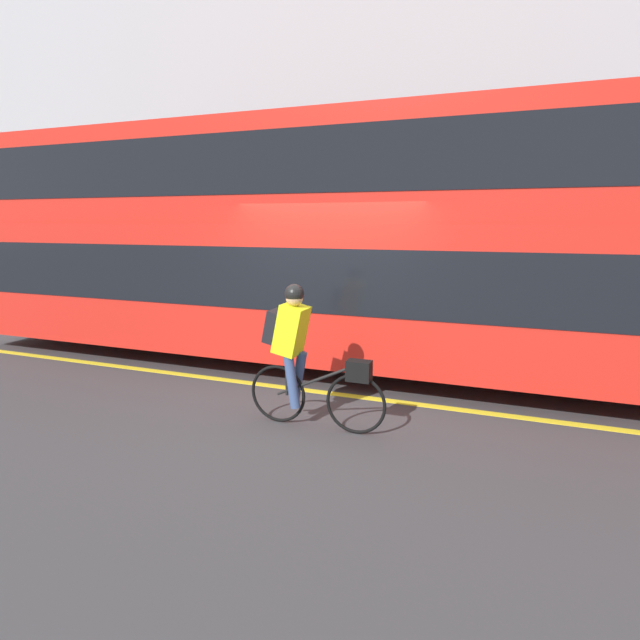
# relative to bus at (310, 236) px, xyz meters

# --- Properties ---
(ground_plane) EXTENTS (80.00, 80.00, 0.00)m
(ground_plane) POSITION_rel_bus_xyz_m (0.72, -1.47, -2.05)
(ground_plane) COLOR #38383A
(road_center_line) EXTENTS (50.00, 0.14, 0.01)m
(road_center_line) POSITION_rel_bus_xyz_m (0.72, -1.30, -2.04)
(road_center_line) COLOR yellow
(road_center_line) RESTS_ON ground_plane
(sidewalk_curb) EXTENTS (60.00, 2.32, 0.12)m
(sidewalk_curb) POSITION_rel_bus_xyz_m (0.72, 3.60, -1.99)
(sidewalk_curb) COLOR gray
(sidewalk_curb) RESTS_ON ground_plane
(building_facade) EXTENTS (60.00, 0.30, 9.12)m
(building_facade) POSITION_rel_bus_xyz_m (0.72, 4.91, 2.51)
(building_facade) COLOR #9E9EA3
(building_facade) RESTS_ON ground_plane
(bus) EXTENTS (11.98, 2.59, 3.67)m
(bus) POSITION_rel_bus_xyz_m (0.00, 0.00, 0.00)
(bus) COLOR black
(bus) RESTS_ON ground_plane
(cyclist_on_bike) EXTENTS (1.60, 0.32, 1.60)m
(cyclist_on_bike) POSITION_rel_bus_xyz_m (0.86, -2.41, -1.18)
(cyclist_on_bike) COLOR black
(cyclist_on_bike) RESTS_ON ground_plane
(street_sign_post) EXTENTS (0.36, 0.09, 2.39)m
(street_sign_post) POSITION_rel_bus_xyz_m (3.33, 3.48, -0.58)
(street_sign_post) COLOR #59595B
(street_sign_post) RESTS_ON sidewalk_curb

